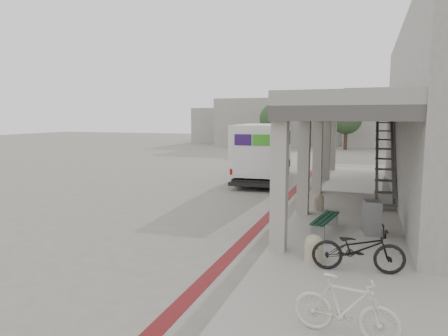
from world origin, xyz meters
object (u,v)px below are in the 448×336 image
at_px(bicycle_cream, 346,307).
at_px(bicycle_black, 358,249).
at_px(bench, 325,221).
at_px(fedex_truck, 264,151).
at_px(utility_cabinet, 372,217).

bearing_deg(bicycle_cream, bicycle_black, 5.92).
relative_size(bench, bicycle_cream, 1.15).
relative_size(bicycle_black, bicycle_cream, 1.21).
bearing_deg(bench, fedex_truck, 123.91).
height_order(bench, utility_cabinet, utility_cabinet).
bearing_deg(utility_cabinet, fedex_truck, 110.64).
relative_size(fedex_truck, utility_cabinet, 7.54).
bearing_deg(fedex_truck, utility_cabinet, -63.67).
bearing_deg(bicycle_black, utility_cabinet, -12.95).
height_order(fedex_truck, bench, fedex_truck).
bearing_deg(bicycle_black, bicycle_cream, 170.22).
relative_size(fedex_truck, bicycle_black, 3.75).
height_order(fedex_truck, bicycle_cream, fedex_truck).
height_order(bench, bicycle_cream, bicycle_cream).
height_order(bench, bicycle_black, bicycle_black).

